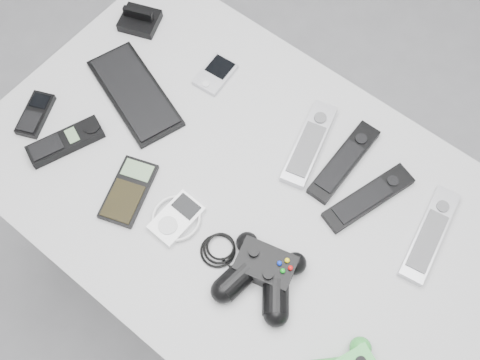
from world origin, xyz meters
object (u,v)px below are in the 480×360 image
Objects in this scene: remote_black_b at (369,198)px; cordless_handset at (65,141)px; remote_silver_a at (309,143)px; remote_black_a at (344,161)px; pda_keyboard at (135,93)px; mp3_player at (176,218)px; pda at (215,74)px; mobile_phone at (35,114)px; desk at (243,199)px; calculator at (129,191)px; controller_black at (262,273)px; remote_silver_b at (430,234)px.

cordless_handset is at bearing -134.88° from remote_black_b.
remote_black_a is (0.09, 0.01, -0.00)m from remote_silver_a.
pda_keyboard is 0.33m from mp3_player.
pda is 0.89× the size of mobile_phone.
calculator is (-0.18, -0.16, 0.08)m from desk.
mobile_phone is (-0.62, -0.34, -0.00)m from remote_black_a.
controller_black is at bearing 1.15° from pda_keyboard.
desk is 5.25× the size of remote_silver_b.
pda_keyboard is at bearing 175.39° from desk.
pda_keyboard is (-0.34, 0.03, 0.08)m from desk.
remote_silver_b is at bearing 44.77° from cordless_handset.
pda reaches higher than desk.
pda is at bearing 125.95° from controller_black.
remote_black_a is at bearing 5.01° from mobile_phone.
desk is 6.91× the size of cordless_handset.
remote_silver_a reaches higher than pda_keyboard.
pda is (-0.23, 0.19, 0.08)m from desk.
mp3_player is (-0.11, -0.32, -0.00)m from remote_silver_a.
pda is 0.91× the size of mp3_player.
remote_black_b is 1.87× the size of mobile_phone.
cordless_handset is at bearing -116.99° from pda.
remote_black_b is 0.29m from controller_black.
pda is 0.50m from controller_black.
remote_black_a is at bearing 55.81° from cordless_handset.
remote_silver_b is at bearing -3.72° from mobile_phone.
remote_black_a is (0.37, -0.00, 0.00)m from pda.
controller_black reaches higher than pda_keyboard.
mp3_player is 0.41× the size of controller_black.
desk is at bearing -5.70° from mobile_phone.
remote_silver_b is 0.91m from mobile_phone.
controller_black reaches higher than remote_black_a.
remote_silver_b is 0.53m from mp3_player.
controller_black is (0.10, -0.30, 0.02)m from remote_silver_a.
pda is at bearing 162.52° from remote_silver_a.
remote_black_a is at bearing 174.27° from remote_black_b.
pda_keyboard reaches higher than desk.
desk is 10.42× the size of mp3_player.
calculator reaches higher than desk.
calculator is at bearing -133.33° from remote_black_a.
controller_black is at bearing -136.76° from remote_silver_b.
pda is 0.28m from remote_silver_a.
remote_black_b is at bearing -23.63° from remote_silver_a.
controller_black is at bearing -86.21° from remote_silver_a.
remote_silver_b is 0.64m from calculator.
mp3_player is at bearing -124.22° from remote_silver_a.
remote_black_a is at bearing 60.62° from mp3_player.
desk is 0.42m from cordless_handset.
remote_black_b is 0.67m from cordless_handset.
controller_black is at bearing -44.46° from pda.
remote_silver_b is at bearing 22.55° from desk.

